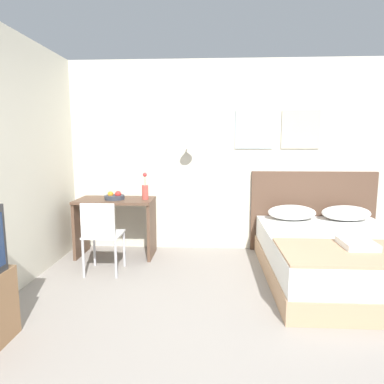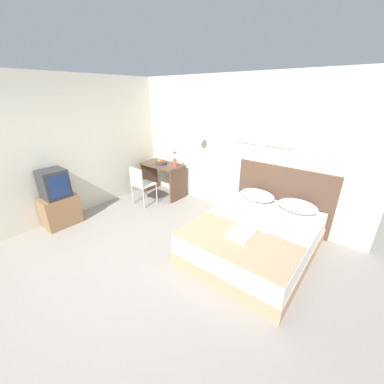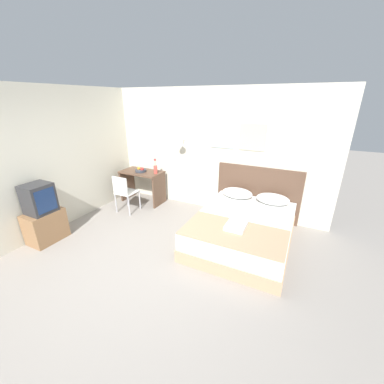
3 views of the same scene
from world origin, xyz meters
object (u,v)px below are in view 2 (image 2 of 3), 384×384
headboard (282,197)px  folded_towel_near_foot (241,233)px  desk (163,174)px  fruit_bowl (161,163)px  tv_stand (60,211)px  flower_vase (175,162)px  pillow_right (298,206)px  television (54,184)px  bed (254,238)px  pillow_left (257,195)px  desk_chair (141,183)px  throw_blanket (236,241)px

headboard → folded_towel_near_foot: bearing=-90.4°
headboard → desk: (-2.70, -0.36, -0.04)m
fruit_bowl → tv_stand: size_ratio=0.44×
folded_towel_near_foot → flower_vase: bearing=153.1°
pillow_right → tv_stand: size_ratio=1.04×
headboard → television: size_ratio=3.35×
bed → pillow_left: (-0.35, 0.78, 0.35)m
fruit_bowl → headboard: bearing=8.4°
headboard → desk: size_ratio=1.69×
tv_stand → headboard: bearing=38.8°
bed → headboard: size_ratio=1.20×
flower_vase → folded_towel_near_foot: bearing=-26.9°
pillow_left → desk_chair: bearing=-161.7°
throw_blanket → desk: 3.00m
pillow_right → flower_vase: flower_vase is taller
flower_vase → desk: bearing=-179.4°
throw_blanket → folded_towel_near_foot: size_ratio=4.34×
pillow_left → fruit_bowl: size_ratio=2.38×
pillow_right → flower_vase: bearing=-178.3°
bed → desk_chair: (-2.68, 0.01, 0.26)m
bed → headboard: 1.11m
bed → flower_vase: bearing=163.0°
bed → television: size_ratio=4.03×
desk → tv_stand: desk is taller
pillow_left → desk: 2.35m
desk → headboard: bearing=7.7°
tv_stand → throw_blanket: bearing=15.8°
fruit_bowl → tv_stand: fruit_bowl is taller
desk_chair → flower_vase: size_ratio=2.41×
folded_towel_near_foot → tv_stand: (-3.17, -1.05, -0.28)m
desk_chair → television: television is taller
tv_stand → flower_vase: bearing=68.1°
fruit_bowl → television: bearing=-102.5°
headboard → throw_blanket: bearing=-90.0°
pillow_left → television: 3.64m
pillow_right → folded_towel_near_foot: bearing=-106.4°
throw_blanket → headboard: bearing=90.0°
headboard → desk: headboard is taller
fruit_bowl → desk_chair: bearing=-88.4°
tv_stand → television: 0.54m
flower_vase → tv_stand: size_ratio=0.59×
television → desk_chair: bearing=71.7°
tv_stand → bed: bearing=25.2°
pillow_right → desk: bearing=-178.5°
headboard → pillow_right: 0.45m
pillow_right → fruit_bowl: 3.06m
headboard → television: headboard is taller
bed → throw_blanket: (0.00, -0.60, 0.27)m
headboard → throw_blanket: headboard is taller
folded_towel_near_foot → desk_chair: size_ratio=0.41×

